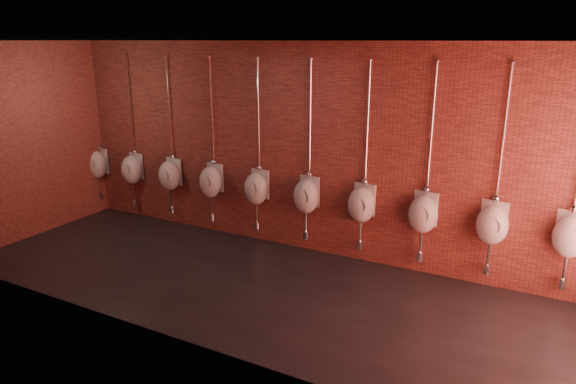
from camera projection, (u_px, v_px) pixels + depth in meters
name	position (u px, v px, depth m)	size (l,w,h in m)	color
ground	(251.00, 285.00, 7.01)	(8.50, 8.50, 0.00)	black
room_shell	(247.00, 139.00, 6.43)	(8.54, 3.04, 3.22)	black
urinal_0	(97.00, 164.00, 9.80)	(0.45, 0.41, 2.72)	silver
urinal_1	(132.00, 169.00, 9.40)	(0.45, 0.41, 2.72)	silver
urinal_2	(170.00, 175.00, 9.00)	(0.45, 0.41, 2.72)	silver
urinal_3	(211.00, 181.00, 8.60)	(0.45, 0.41, 2.72)	silver
urinal_4	(256.00, 188.00, 8.21)	(0.45, 0.41, 2.72)	silver
urinal_5	(306.00, 195.00, 7.81)	(0.45, 0.41, 2.72)	silver
urinal_6	(362.00, 204.00, 7.41)	(0.45, 0.41, 2.72)	silver
urinal_7	(423.00, 213.00, 7.01)	(0.45, 0.41, 2.72)	silver
urinal_8	(492.00, 224.00, 6.61)	(0.45, 0.41, 2.72)	silver
urinal_9	(570.00, 235.00, 6.21)	(0.45, 0.41, 2.72)	silver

